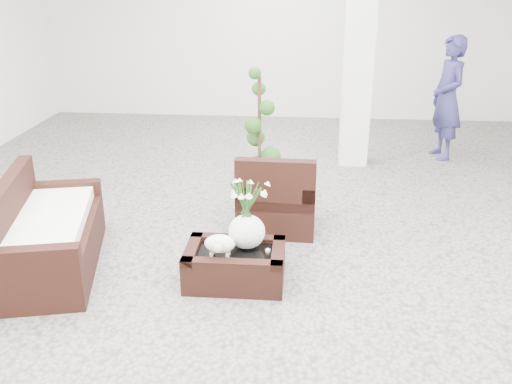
# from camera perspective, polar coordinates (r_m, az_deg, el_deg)

# --- Properties ---
(ground) EXTENTS (11.00, 11.00, 0.00)m
(ground) POSITION_cam_1_polar(r_m,az_deg,el_deg) (5.99, 0.08, -5.16)
(ground) COLOR gray
(ground) RESTS_ON ground
(column) EXTENTS (0.40, 0.40, 3.50)m
(column) POSITION_cam_1_polar(r_m,az_deg,el_deg) (8.22, 10.45, 14.65)
(column) COLOR white
(column) RESTS_ON ground
(coffee_table) EXTENTS (0.90, 0.60, 0.31)m
(coffee_table) POSITION_cam_1_polar(r_m,az_deg,el_deg) (5.22, -2.14, -7.56)
(coffee_table) COLOR black
(coffee_table) RESTS_ON ground
(sheep_figurine) EXTENTS (0.28, 0.23, 0.21)m
(sheep_figurine) POSITION_cam_1_polar(r_m,az_deg,el_deg) (5.03, -3.68, -5.44)
(sheep_figurine) COLOR white
(sheep_figurine) RESTS_ON coffee_table
(planter_narcissus) EXTENTS (0.44, 0.44, 0.80)m
(planter_narcissus) POSITION_cam_1_polar(r_m,az_deg,el_deg) (5.06, -0.97, -1.54)
(planter_narcissus) COLOR white
(planter_narcissus) RESTS_ON coffee_table
(tealight) EXTENTS (0.04, 0.04, 0.03)m
(tealight) POSITION_cam_1_polar(r_m,az_deg,el_deg) (5.13, 1.20, -5.92)
(tealight) COLOR white
(tealight) RESTS_ON coffee_table
(armchair) EXTENTS (0.86, 0.83, 0.89)m
(armchair) POSITION_cam_1_polar(r_m,az_deg,el_deg) (6.21, 2.21, 0.31)
(armchair) COLOR black
(armchair) RESTS_ON ground
(loveseat) EXTENTS (1.17, 1.82, 0.89)m
(loveseat) POSITION_cam_1_polar(r_m,az_deg,el_deg) (5.67, -20.26, -3.23)
(loveseat) COLOR black
(loveseat) RESTS_ON ground
(topiary) EXTENTS (0.40, 0.40, 1.49)m
(topiary) POSITION_cam_1_polar(r_m,az_deg,el_deg) (7.67, 0.35, 6.86)
(topiary) COLOR #244D19
(topiary) RESTS_ON ground
(shopper) EXTENTS (0.57, 0.75, 1.83)m
(shopper) POSITION_cam_1_polar(r_m,az_deg,el_deg) (8.95, 18.83, 8.99)
(shopper) COLOR navy
(shopper) RESTS_ON ground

